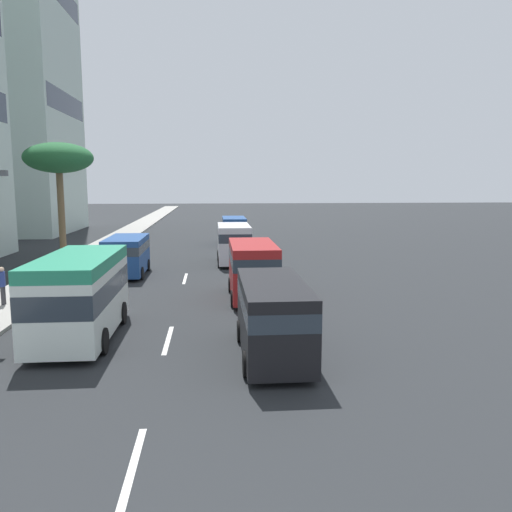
% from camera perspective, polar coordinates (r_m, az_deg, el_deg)
% --- Properties ---
extents(ground_plane, '(198.00, 198.00, 0.00)m').
position_cam_1_polar(ground_plane, '(35.31, -7.38, -0.59)').
color(ground_plane, '#26282B').
extents(sidewalk_right, '(162.00, 3.02, 0.15)m').
position_cam_1_polar(sidewalk_right, '(36.39, -19.17, -0.59)').
color(sidewalk_right, '#9E9B93').
rests_on(sidewalk_right, ground_plane).
extents(lane_stripe_near, '(3.20, 0.16, 0.01)m').
position_cam_1_polar(lane_stripe_near, '(10.63, -13.71, -22.20)').
color(lane_stripe_near, silver).
rests_on(lane_stripe_near, ground_plane).
extents(lane_stripe_mid, '(3.20, 0.16, 0.01)m').
position_cam_1_polar(lane_stripe_mid, '(17.97, -9.80, -9.22)').
color(lane_stripe_mid, silver).
rests_on(lane_stripe_mid, ground_plane).
extents(lane_stripe_far, '(3.20, 0.16, 0.01)m').
position_cam_1_polar(lane_stripe_far, '(28.96, -7.92, -2.51)').
color(lane_stripe_far, silver).
rests_on(lane_stripe_far, ground_plane).
extents(van_lead, '(4.80, 2.20, 2.24)m').
position_cam_1_polar(van_lead, '(30.43, -14.25, 0.27)').
color(van_lead, '#1E478C').
rests_on(van_lead, ground_plane).
extents(van_second, '(4.78, 2.09, 2.37)m').
position_cam_1_polar(van_second, '(44.44, -2.47, 3.03)').
color(van_second, '#1E478C').
rests_on(van_second, ground_plane).
extents(van_third, '(5.29, 2.06, 2.36)m').
position_cam_1_polar(van_third, '(15.77, 1.91, -6.49)').
color(van_third, black).
rests_on(van_third, ground_plane).
extents(van_fourth, '(4.92, 2.19, 2.59)m').
position_cam_1_polar(van_fourth, '(33.83, -2.49, 1.62)').
color(van_fourth, silver).
rests_on(van_fourth, ground_plane).
extents(van_fifth, '(5.09, 2.16, 2.59)m').
position_cam_1_polar(van_fifth, '(23.55, -0.37, -1.26)').
color(van_fifth, '#A51E1E').
rests_on(van_fifth, ground_plane).
extents(minibus_sixth, '(6.06, 2.41, 2.90)m').
position_cam_1_polar(minibus_sixth, '(18.53, -19.10, -3.96)').
color(minibus_sixth, silver).
rests_on(minibus_sixth, ground_plane).
extents(pedestrian_mid_block, '(0.36, 0.29, 1.64)m').
position_cam_1_polar(pedestrian_mid_block, '(24.41, -26.48, -2.82)').
color(pedestrian_mid_block, '#333338').
rests_on(pedestrian_mid_block, sidewalk_right).
extents(palm_tree, '(4.30, 4.30, 7.73)m').
position_cam_1_polar(palm_tree, '(35.26, -21.20, 10.02)').
color(palm_tree, brown).
rests_on(palm_tree, sidewalk_right).
extents(office_tower_far, '(14.57, 10.83, 45.42)m').
position_cam_1_polar(office_tower_far, '(63.19, -26.01, 23.35)').
color(office_tower_far, '#B2C6BC').
rests_on(office_tower_far, ground_plane).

